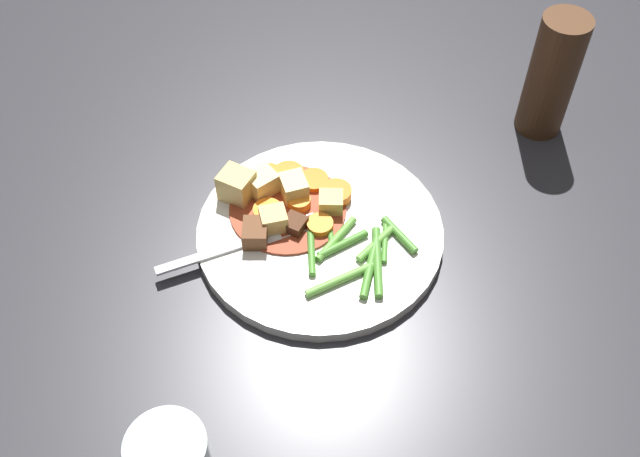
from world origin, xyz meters
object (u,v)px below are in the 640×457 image
object	(u,v)px
potato_chunk_0	(237,186)
meat_chunk_1	(255,233)
carrot_slice_5	(299,202)
fork	(243,243)
carrot_slice_6	(268,212)
potato_chunk_3	(331,203)
potato_chunk_1	(262,183)
pepper_mill	(552,76)
carrot_slice_2	(289,175)
potato_chunk_4	(294,188)
carrot_slice_4	(269,177)
meat_chunk_0	(295,225)
dinner_plate	(320,232)
potato_chunk_2	(273,220)
carrot_slice_1	(336,194)
carrot_slice_0	(314,181)
carrot_slice_3	(318,223)

from	to	relation	value
potato_chunk_0	meat_chunk_1	bearing A→B (deg)	156.47
carrot_slice_5	fork	world-z (taller)	carrot_slice_5
carrot_slice_6	fork	xyz separation A→B (m)	(-0.01, 0.04, -0.00)
potato_chunk_0	potato_chunk_3	bearing A→B (deg)	-144.95
potato_chunk_1	pepper_mill	size ratio (longest dim) A/B	0.20
fork	carrot_slice_2	bearing A→B (deg)	-69.76
potato_chunk_4	meat_chunk_1	size ratio (longest dim) A/B	0.97
pepper_mill	carrot_slice_4	bearing A→B (deg)	63.65
potato_chunk_3	meat_chunk_0	distance (m)	0.05
dinner_plate	meat_chunk_0	xyz separation A→B (m)	(0.02, 0.02, 0.01)
potato_chunk_0	potato_chunk_2	bearing A→B (deg)	178.49
carrot_slice_1	carrot_slice_5	size ratio (longest dim) A/B	1.36
carrot_slice_0	potato_chunk_2	size ratio (longest dim) A/B	1.18
potato_chunk_1	potato_chunk_3	size ratio (longest dim) A/B	1.19
carrot_slice_0	potato_chunk_0	world-z (taller)	potato_chunk_0
potato_chunk_3	potato_chunk_4	world-z (taller)	potato_chunk_4
dinner_plate	meat_chunk_0	bearing A→B (deg)	47.10
carrot_slice_6	fork	distance (m)	0.05
potato_chunk_2	potato_chunk_3	xyz separation A→B (m)	(-0.02, -0.06, -0.00)
carrot_slice_4	meat_chunk_1	size ratio (longest dim) A/B	1.05
carrot_slice_2	carrot_slice_6	bearing A→B (deg)	114.52
carrot_slice_3	potato_chunk_2	xyz separation A→B (m)	(0.03, 0.03, 0.01)
carrot_slice_5	carrot_slice_3	bearing A→B (deg)	171.80
potato_chunk_3	potato_chunk_1	bearing A→B (deg)	26.64
carrot_slice_0	carrot_slice_6	xyz separation A→B (m)	(0.00, 0.07, 0.00)
carrot_slice_1	carrot_slice_0	bearing A→B (deg)	5.45
potato_chunk_1	potato_chunk_2	distance (m)	0.05
potato_chunk_3	pepper_mill	xyz separation A→B (m)	(-0.07, -0.28, 0.05)
carrot_slice_2	carrot_slice_3	bearing A→B (deg)	161.20
carrot_slice_2	carrot_slice_5	distance (m)	0.04
potato_chunk_1	meat_chunk_0	world-z (taller)	potato_chunk_1
carrot_slice_3	meat_chunk_1	world-z (taller)	meat_chunk_1
carrot_slice_2	carrot_slice_6	xyz separation A→B (m)	(-0.02, 0.05, -0.00)
dinner_plate	pepper_mill	size ratio (longest dim) A/B	1.71
carrot_slice_1	carrot_slice_4	world-z (taller)	carrot_slice_1
dinner_plate	carrot_slice_1	xyz separation A→B (m)	(0.02, -0.04, 0.01)
carrot_slice_2	fork	bearing A→B (deg)	110.24
dinner_plate	carrot_slice_6	xyz separation A→B (m)	(0.05, 0.03, 0.01)
meat_chunk_0	fork	xyz separation A→B (m)	(0.02, 0.05, -0.01)
carrot_slice_3	fork	xyz separation A→B (m)	(0.04, 0.07, -0.00)
carrot_slice_2	carrot_slice_5	size ratio (longest dim) A/B	1.39
potato_chunk_2	potato_chunk_4	xyz separation A→B (m)	(0.02, -0.05, 0.00)
fork	meat_chunk_0	bearing A→B (deg)	-112.72
carrot_slice_6	carrot_slice_3	bearing A→B (deg)	-150.18
meat_chunk_0	potato_chunk_0	bearing A→B (deg)	9.59
pepper_mill	potato_chunk_2	bearing A→B (deg)	74.59
pepper_mill	carrot_slice_5	bearing A→B (deg)	72.17
potato_chunk_1	pepper_mill	bearing A→B (deg)	-114.02
carrot_slice_1	carrot_slice_5	xyz separation A→B (m)	(0.02, 0.04, -0.00)
carrot_slice_1	potato_chunk_3	bearing A→B (deg)	116.93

